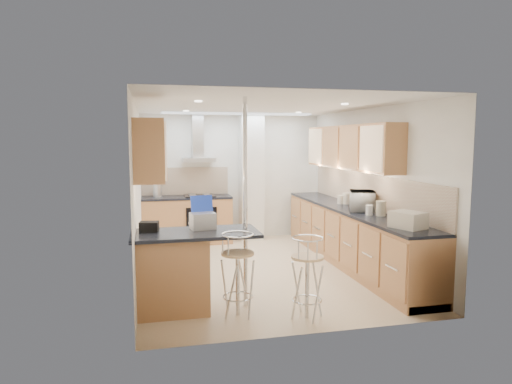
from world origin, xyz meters
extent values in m
plane|color=#D3BB8D|center=(0.00, 0.00, 0.00)|extent=(4.80, 4.80, 0.00)
cube|color=white|center=(0.00, 2.40, 1.25)|extent=(3.60, 0.04, 2.50)
cube|color=white|center=(0.00, -2.40, 1.25)|extent=(3.60, 0.04, 2.50)
cube|color=white|center=(-1.80, 0.00, 1.25)|extent=(0.04, 4.80, 2.50)
cube|color=white|center=(1.80, 0.00, 1.25)|extent=(0.04, 4.80, 2.50)
cube|color=white|center=(0.00, 0.00, 2.50)|extent=(3.60, 4.80, 0.02)
cube|color=#C17F4D|center=(1.63, 0.40, 1.88)|extent=(0.34, 3.00, 0.72)
cube|color=#C17F4D|center=(-1.63, -1.35, 1.88)|extent=(0.34, 0.62, 0.72)
cube|color=beige|center=(1.79, 0.00, 1.18)|extent=(0.03, 4.40, 0.56)
cube|color=beige|center=(-0.95, 2.38, 1.18)|extent=(1.70, 0.03, 0.56)
cube|color=silver|center=(0.35, 2.20, 1.25)|extent=(0.45, 0.40, 2.50)
cube|color=silver|center=(-0.70, 2.15, 1.62)|extent=(0.62, 0.48, 0.08)
cube|color=silver|center=(-0.70, 2.29, 2.06)|extent=(0.22, 0.20, 0.88)
cylinder|color=silver|center=(-0.53, -1.45, 1.25)|extent=(0.05, 0.05, 2.50)
cube|color=black|center=(-0.70, 1.79, 0.45)|extent=(0.58, 0.02, 0.58)
cube|color=black|center=(-0.70, 2.10, 0.93)|extent=(0.58, 0.50, 0.02)
cube|color=tan|center=(0.00, 1.80, 2.48)|extent=(2.80, 0.35, 0.02)
cube|color=#C17F4D|center=(1.50, 0.00, 0.44)|extent=(0.60, 4.40, 0.88)
cube|color=black|center=(1.50, 0.00, 0.90)|extent=(0.63, 4.40, 0.04)
cube|color=#C17F4D|center=(-0.95, 2.10, 0.44)|extent=(1.70, 0.60, 0.88)
cube|color=black|center=(-0.95, 2.10, 0.90)|extent=(1.70, 0.63, 0.04)
cube|color=#C17F4D|center=(-1.12, -1.45, 0.45)|extent=(1.35, 0.62, 0.90)
cube|color=black|center=(-1.12, -1.45, 0.92)|extent=(1.47, 0.72, 0.04)
imported|color=white|center=(1.54, -0.31, 1.07)|extent=(0.55, 0.65, 0.30)
cube|color=#A7ABAF|center=(-1.02, -1.30, 1.04)|extent=(0.31, 0.26, 0.20)
cube|color=black|center=(-1.65, -1.32, 1.00)|extent=(0.24, 0.19, 0.12)
cylinder|color=beige|center=(1.60, 0.41, 1.02)|extent=(0.12, 0.12, 0.19)
cylinder|color=beige|center=(1.52, 0.45, 0.99)|extent=(0.14, 0.14, 0.15)
cylinder|color=#BEB598|center=(1.59, -0.81, 1.03)|extent=(0.18, 0.18, 0.21)
cylinder|color=white|center=(1.45, -0.72, 0.99)|extent=(0.11, 0.11, 0.15)
cube|color=beige|center=(1.47, -1.71, 1.02)|extent=(0.43, 0.47, 0.20)
cylinder|color=silver|center=(-1.49, 2.13, 1.04)|extent=(0.16, 0.16, 0.24)
camera|label=1|loc=(-1.62, -6.69, 2.01)|focal=32.00mm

